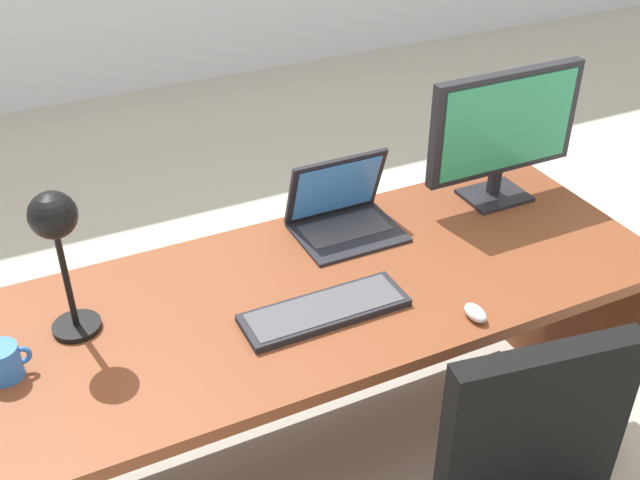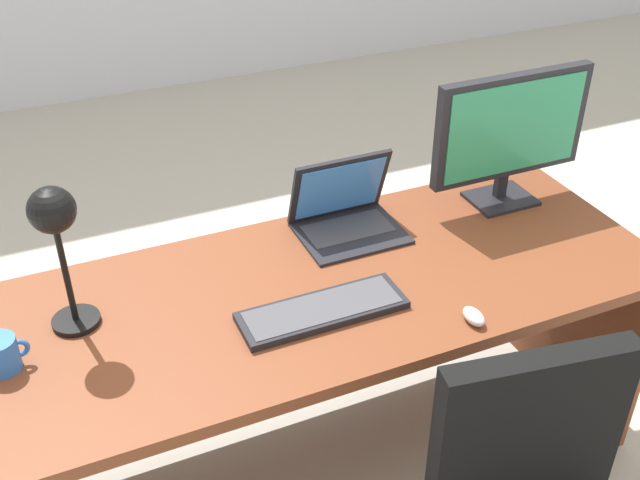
{
  "view_description": "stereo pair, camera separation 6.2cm",
  "coord_description": "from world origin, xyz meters",
  "px_view_note": "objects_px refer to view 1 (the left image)",
  "views": [
    {
      "loc": [
        -0.73,
        -1.48,
        1.95
      ],
      "look_at": [
        0.0,
        0.04,
        0.84
      ],
      "focal_mm": 42.9,
      "sensor_mm": 36.0,
      "label": 1
    },
    {
      "loc": [
        -0.68,
        -1.51,
        1.95
      ],
      "look_at": [
        0.0,
        0.04,
        0.84
      ],
      "focal_mm": 42.9,
      "sensor_mm": 36.0,
      "label": 2
    }
  ],
  "objects_px": {
    "laptop": "(341,207)",
    "mouse": "(475,313)",
    "desk": "(318,331)",
    "coffee_mug": "(3,361)",
    "desk_lamp": "(57,234)",
    "monitor": "(504,128)",
    "keyboard": "(325,310)"
  },
  "relations": [
    {
      "from": "desk",
      "to": "mouse",
      "type": "distance_m",
      "value": 0.49
    },
    {
      "from": "desk",
      "to": "laptop",
      "type": "relative_size",
      "value": 6.2
    },
    {
      "from": "laptop",
      "to": "coffee_mug",
      "type": "xyz_separation_m",
      "value": [
        -0.99,
        -0.24,
        -0.03
      ]
    },
    {
      "from": "monitor",
      "to": "laptop",
      "type": "distance_m",
      "value": 0.55
    },
    {
      "from": "desk",
      "to": "keyboard",
      "type": "height_order",
      "value": "keyboard"
    },
    {
      "from": "laptop",
      "to": "keyboard",
      "type": "relative_size",
      "value": 0.7
    },
    {
      "from": "desk",
      "to": "laptop",
      "type": "xyz_separation_m",
      "value": [
        0.17,
        0.19,
        0.27
      ]
    },
    {
      "from": "laptop",
      "to": "keyboard",
      "type": "distance_m",
      "value": 0.42
    },
    {
      "from": "monitor",
      "to": "coffee_mug",
      "type": "xyz_separation_m",
      "value": [
        -1.51,
        -0.18,
        -0.2
      ]
    },
    {
      "from": "mouse",
      "to": "coffee_mug",
      "type": "xyz_separation_m",
      "value": [
        -1.09,
        0.3,
        0.03
      ]
    },
    {
      "from": "coffee_mug",
      "to": "monitor",
      "type": "bearing_deg",
      "value": 6.78
    },
    {
      "from": "monitor",
      "to": "mouse",
      "type": "height_order",
      "value": "monitor"
    },
    {
      "from": "laptop",
      "to": "desk_lamp",
      "type": "xyz_separation_m",
      "value": [
        -0.81,
        -0.16,
        0.22
      ]
    },
    {
      "from": "laptop",
      "to": "mouse",
      "type": "bearing_deg",
      "value": -78.54
    },
    {
      "from": "monitor",
      "to": "desk_lamp",
      "type": "distance_m",
      "value": 1.34
    },
    {
      "from": "laptop",
      "to": "monitor",
      "type": "bearing_deg",
      "value": -6.41
    },
    {
      "from": "desk",
      "to": "coffee_mug",
      "type": "bearing_deg",
      "value": -176.71
    },
    {
      "from": "keyboard",
      "to": "desk_lamp",
      "type": "bearing_deg",
      "value": 161.97
    },
    {
      "from": "monitor",
      "to": "coffee_mug",
      "type": "bearing_deg",
      "value": -173.22
    },
    {
      "from": "mouse",
      "to": "coffee_mug",
      "type": "height_order",
      "value": "coffee_mug"
    },
    {
      "from": "coffee_mug",
      "to": "laptop",
      "type": "bearing_deg",
      "value": 13.58
    },
    {
      "from": "mouse",
      "to": "coffee_mug",
      "type": "distance_m",
      "value": 1.13
    },
    {
      "from": "desk",
      "to": "desk_lamp",
      "type": "distance_m",
      "value": 0.81
    },
    {
      "from": "coffee_mug",
      "to": "desk_lamp",
      "type": "bearing_deg",
      "value": 22.41
    },
    {
      "from": "mouse",
      "to": "coffee_mug",
      "type": "bearing_deg",
      "value": 164.77
    },
    {
      "from": "desk",
      "to": "keyboard",
      "type": "distance_m",
      "value": 0.27
    },
    {
      "from": "laptop",
      "to": "mouse",
      "type": "distance_m",
      "value": 0.55
    },
    {
      "from": "monitor",
      "to": "desk_lamp",
      "type": "relative_size",
      "value": 1.28
    },
    {
      "from": "desk",
      "to": "laptop",
      "type": "distance_m",
      "value": 0.37
    },
    {
      "from": "desk_lamp",
      "to": "mouse",
      "type": "bearing_deg",
      "value": -22.08
    },
    {
      "from": "monitor",
      "to": "mouse",
      "type": "relative_size",
      "value": 6.8
    },
    {
      "from": "laptop",
      "to": "desk_lamp",
      "type": "relative_size",
      "value": 0.75
    }
  ]
}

